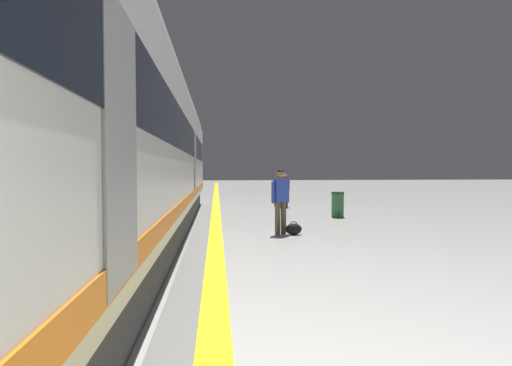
{
  "coord_description": "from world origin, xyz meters",
  "views": [
    {
      "loc": [
        -0.87,
        0.23,
        1.73
      ],
      "look_at": [
        -0.2,
        6.72,
        1.5
      ],
      "focal_mm": 26.83,
      "sensor_mm": 36.0,
      "label": 1
    }
  ],
  "objects": [
    {
      "name": "duffel_bag_near",
      "position": [
        1.15,
        10.13,
        0.15
      ],
      "size": [
        0.44,
        0.26,
        0.36
      ],
      "color": "black",
      "rests_on": "ground"
    },
    {
      "name": "high_speed_train",
      "position": [
        -3.01,
        7.37,
        2.5
      ],
      "size": [
        2.94,
        27.89,
        4.97
      ],
      "color": "#38383D",
      "rests_on": "ground"
    },
    {
      "name": "duffel_bag_mid",
      "position": [
        1.9,
        17.11,
        0.15
      ],
      "size": [
        0.44,
        0.26,
        0.36
      ],
      "color": "navy",
      "rests_on": "ground"
    },
    {
      "name": "safety_line_strip",
      "position": [
        -0.9,
        10.0,
        0.0
      ],
      "size": [
        0.36,
        80.0,
        0.01
      ],
      "primitive_type": "cube",
      "color": "yellow",
      "rests_on": "ground"
    },
    {
      "name": "tactile_edge_band",
      "position": [
        -1.23,
        10.0,
        0.0
      ],
      "size": [
        0.62,
        80.0,
        0.01
      ],
      "primitive_type": "cube",
      "color": "slate",
      "rests_on": "ground"
    },
    {
      "name": "passenger_near",
      "position": [
        0.83,
        10.32,
        1.01
      ],
      "size": [
        0.51,
        0.32,
        1.75
      ],
      "color": "brown",
      "rests_on": "ground"
    },
    {
      "name": "waste_bin",
      "position": [
        3.51,
        13.69,
        0.46
      ],
      "size": [
        0.46,
        0.46,
        0.91
      ],
      "color": "#2D6638",
      "rests_on": "ground"
    },
    {
      "name": "passenger_mid",
      "position": [
        2.22,
        17.39,
        0.96
      ],
      "size": [
        0.5,
        0.35,
        1.62
      ],
      "color": "black",
      "rests_on": "ground"
    }
  ]
}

